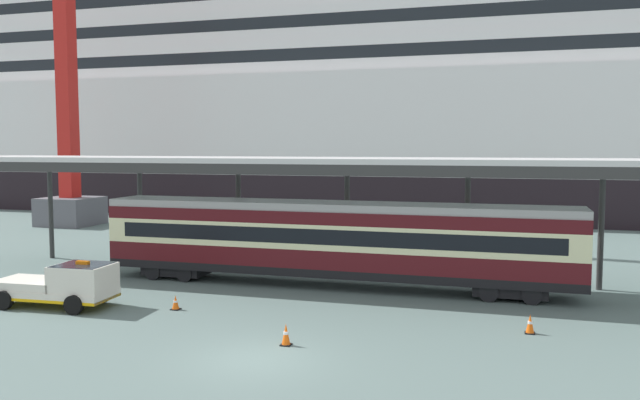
{
  "coord_description": "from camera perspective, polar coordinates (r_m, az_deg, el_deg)",
  "views": [
    {
      "loc": [
        7.67,
        -18.75,
        6.81
      ],
      "look_at": [
        -0.15,
        7.77,
        4.5
      ],
      "focal_mm": 36.19,
      "sensor_mm": 36.0,
      "label": 1
    }
  ],
  "objects": [
    {
      "name": "quay_bollard",
      "position": [
        31.25,
        -25.89,
        -7.33
      ],
      "size": [
        0.48,
        0.48,
        0.96
      ],
      "color": "black",
      "rests_on": "ground"
    },
    {
      "name": "dockside_crane",
      "position": [
        59.83,
        -21.13,
        13.34
      ],
      "size": [
        13.86,
        4.4,
        53.38
      ],
      "color": "#595960",
      "rests_on": "ground"
    },
    {
      "name": "train_carriage",
      "position": [
        31.27,
        1.11,
        -3.5
      ],
      "size": [
        23.06,
        2.81,
        4.11
      ],
      "color": "black",
      "rests_on": "ground"
    },
    {
      "name": "ground_plane",
      "position": [
        21.37,
        -5.68,
        -13.83
      ],
      "size": [
        400.0,
        400.0,
        0.0
      ],
      "primitive_type": "plane",
      "color": "slate"
    },
    {
      "name": "platform_canopy",
      "position": [
        31.39,
        1.34,
        3.2
      ],
      "size": [
        43.31,
        5.55,
        6.25
      ],
      "color": "silver",
      "rests_on": "ground"
    },
    {
      "name": "traffic_cone_far",
      "position": [
        22.57,
        -3.03,
        -11.8
      ],
      "size": [
        0.36,
        0.36,
        0.76
      ],
      "color": "black",
      "rests_on": "ground"
    },
    {
      "name": "cruise_ship",
      "position": [
        71.77,
        12.79,
        8.99
      ],
      "size": [
        168.08,
        29.38,
        36.26
      ],
      "color": "black",
      "rests_on": "ground"
    },
    {
      "name": "traffic_cone_mid",
      "position": [
        25.09,
        18.08,
        -10.38
      ],
      "size": [
        0.36,
        0.36,
        0.71
      ],
      "color": "black",
      "rests_on": "ground"
    },
    {
      "name": "traffic_cone_near",
      "position": [
        27.89,
        -12.65,
        -8.85
      ],
      "size": [
        0.36,
        0.36,
        0.6
      ],
      "color": "black",
      "rests_on": "ground"
    },
    {
      "name": "service_truck",
      "position": [
        29.57,
        -21.7,
        -6.92
      ],
      "size": [
        5.29,
        2.44,
        2.02
      ],
      "color": "silver",
      "rests_on": "ground"
    }
  ]
}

